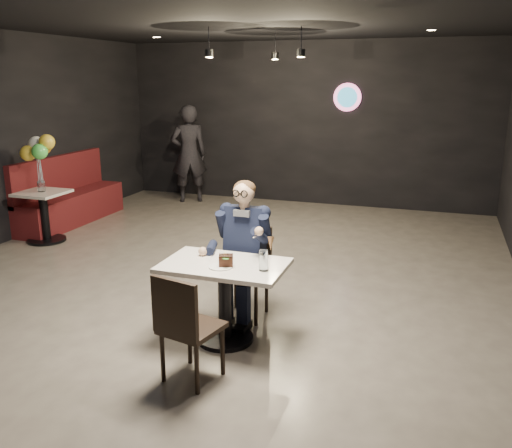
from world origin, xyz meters
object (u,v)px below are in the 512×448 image
(balloon_vase, at_px, (41,186))
(passerby, at_px, (189,154))
(side_table, at_px, (44,215))
(main_table, at_px, (225,302))
(seated_man, at_px, (245,249))
(booth_bench, at_px, (70,190))
(chair_near, at_px, (192,325))
(chair_far, at_px, (245,273))
(sundae_glass, at_px, (263,261))

(balloon_vase, relative_size, passerby, 0.09)
(side_table, xyz_separation_m, balloon_vase, (0.00, 0.00, 0.43))
(main_table, height_order, seated_man, seated_man)
(main_table, distance_m, side_table, 4.21)
(booth_bench, height_order, balloon_vase, booth_bench)
(balloon_vase, bearing_deg, booth_bench, 106.70)
(chair_near, height_order, balloon_vase, chair_near)
(chair_far, height_order, sundae_glass, sundae_glass)
(seated_man, relative_size, booth_bench, 0.65)
(main_table, relative_size, side_table, 1.39)
(main_table, height_order, chair_far, chair_far)
(balloon_vase, bearing_deg, seated_man, -22.23)
(side_table, relative_size, passerby, 0.43)
(chair_far, distance_m, passerby, 5.44)
(main_table, bearing_deg, chair_far, 90.00)
(side_table, height_order, passerby, passerby)
(main_table, bearing_deg, chair_near, -90.00)
(chair_far, distance_m, side_table, 3.97)
(chair_near, relative_size, sundae_glass, 5.11)
(chair_near, height_order, seated_man, seated_man)
(sundae_glass, height_order, booth_bench, booth_bench)
(main_table, xyz_separation_m, sundae_glass, (0.39, -0.06, 0.46))
(seated_man, bearing_deg, main_table, -90.00)
(main_table, distance_m, chair_far, 0.56)
(chair_far, distance_m, balloon_vase, 3.99)
(chair_near, height_order, booth_bench, booth_bench)
(sundae_glass, bearing_deg, chair_near, -121.85)
(balloon_vase, distance_m, passerby, 3.24)
(chair_near, bearing_deg, side_table, 156.17)
(booth_bench, height_order, side_table, booth_bench)
(side_table, xyz_separation_m, passerby, (0.86, 3.12, 0.53))
(chair_near, bearing_deg, sundae_glass, 71.01)
(seated_man, distance_m, sundae_glass, 0.73)
(side_table, relative_size, balloon_vase, 4.95)
(sundae_glass, xyz_separation_m, side_table, (-4.06, 2.11, -0.44))
(seated_man, bearing_deg, booth_bench, 147.81)
(seated_man, relative_size, sundae_glass, 8.00)
(seated_man, bearing_deg, side_table, 157.77)
(passerby, bearing_deg, seated_man, 91.93)
(passerby, bearing_deg, chair_near, 86.26)
(main_table, distance_m, passerby, 5.92)
(chair_near, relative_size, balloon_vase, 5.75)
(balloon_vase, height_order, passerby, passerby)
(sundae_glass, relative_size, balloon_vase, 1.12)
(sundae_glass, bearing_deg, booth_bench, 144.48)
(sundae_glass, bearing_deg, chair_far, 122.40)
(chair_near, xyz_separation_m, booth_bench, (-3.97, 3.74, 0.10))
(chair_near, xyz_separation_m, side_table, (-3.67, 2.74, -0.06))
(chair_far, distance_m, booth_bench, 4.70)
(booth_bench, relative_size, balloon_vase, 13.88)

